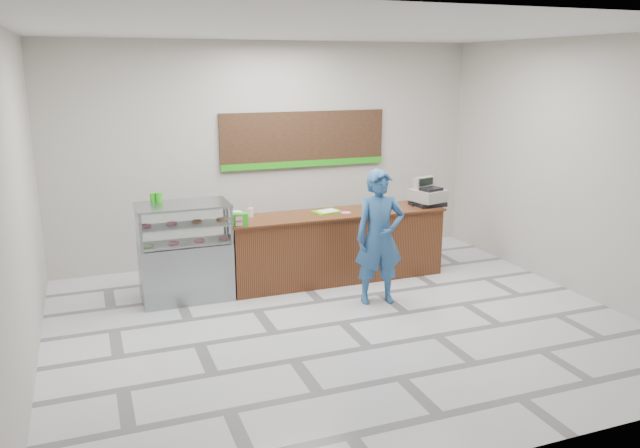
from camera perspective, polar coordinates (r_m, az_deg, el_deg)
name	(u,v)px	position (r m, az deg, el deg)	size (l,w,h in m)	color
floor	(342,322)	(7.88, 2.07, -8.99)	(7.00, 7.00, 0.00)	silver
back_wall	(271,153)	(10.16, -4.48, 6.52)	(7.00, 7.00, 0.00)	#B5B0A7
ceiling	(345,30)	(7.26, 2.32, 17.34)	(7.00, 7.00, 0.00)	silver
sales_counter	(336,246)	(9.25, 1.50, -2.02)	(3.26, 0.76, 1.03)	brown
display_case	(185,251)	(8.64, -12.25, -2.44)	(1.22, 0.72, 1.33)	gray
menu_board	(304,140)	(10.27, -1.46, 7.66)	(2.80, 0.06, 0.90)	black
cash_register	(428,195)	(9.73, 9.80, 2.64)	(0.55, 0.56, 0.42)	black
card_terminal	(413,204)	(9.68, 8.52, 1.81)	(0.08, 0.16, 0.04)	black
serving_tray	(327,212)	(9.12, 0.62, 1.15)	(0.43, 0.35, 0.02)	#55BB18
napkin_box	(236,217)	(8.66, -7.68, 0.68)	(0.15, 0.15, 0.13)	white
straw_cup	(250,212)	(8.90, -6.38, 1.07)	(0.08, 0.08, 0.12)	silver
promo_box	(241,219)	(8.40, -7.27, 0.42)	(0.19, 0.13, 0.17)	green
donut_decal	(346,213)	(9.11, 2.37, 1.06)	(0.16, 0.16, 0.00)	pink
green_cup_left	(153,198)	(8.68, -15.03, 2.35)	(0.08, 0.08, 0.12)	green
green_cup_right	(159,197)	(8.63, -14.50, 2.36)	(0.09, 0.09, 0.14)	green
customer	(379,237)	(8.30, 5.46, -1.22)	(0.66, 0.43, 1.81)	#2B578E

